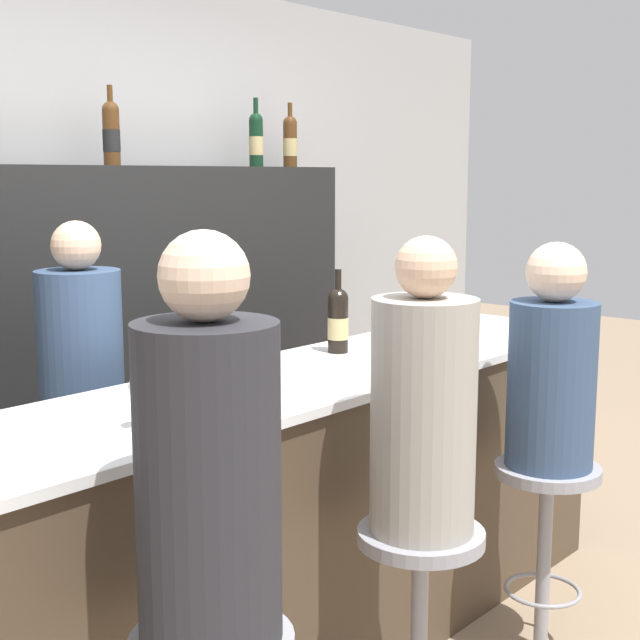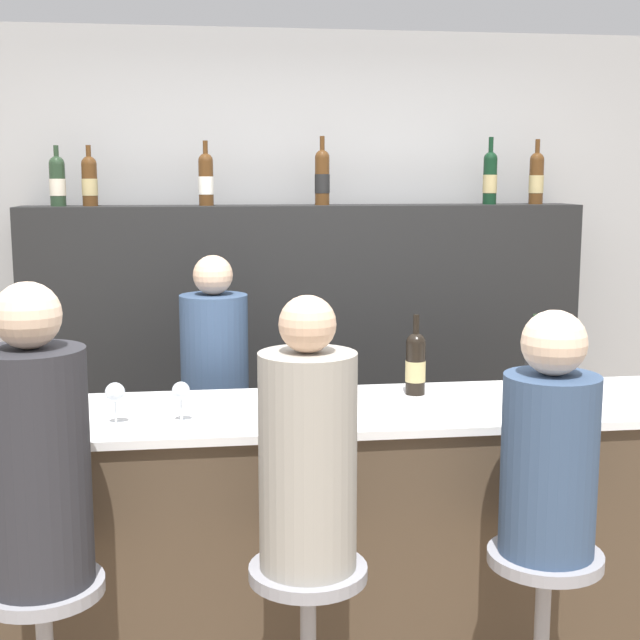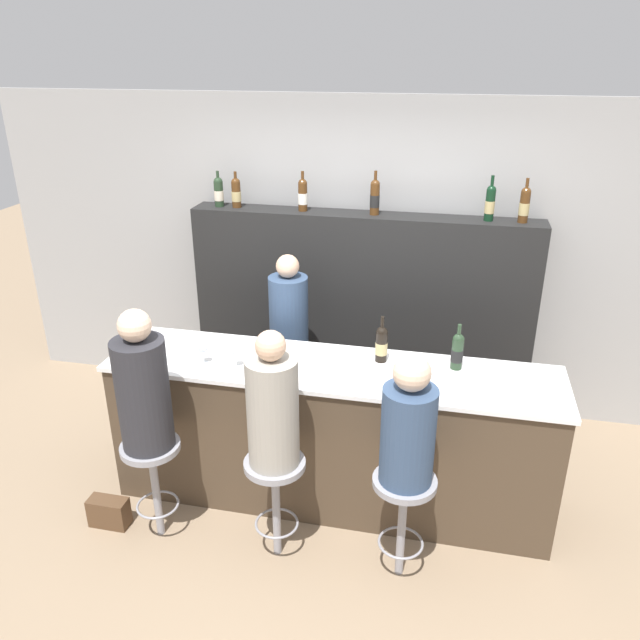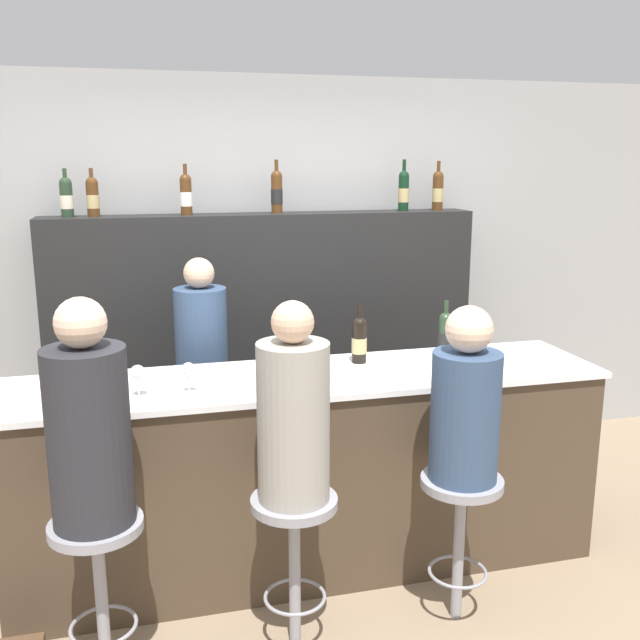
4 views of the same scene
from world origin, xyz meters
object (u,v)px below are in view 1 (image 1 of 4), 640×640
at_px(bartender, 85,450).
at_px(bar_stool_middle, 420,580).
at_px(wine_bottle_counter_1, 414,306).
at_px(wine_bottle_backbar_4, 256,139).
at_px(guest_seated_middle, 423,405).
at_px(wine_bottle_counter_0, 338,320).
at_px(bar_stool_right, 546,507).
at_px(wine_bottle_backbar_3, 111,133).
at_px(wine_bottle_backbar_5, 290,141).
at_px(wine_glass_1, 206,376).
at_px(wine_glass_0, 141,390).
at_px(guest_seated_right, 552,369).
at_px(guest_seated_left, 208,465).

bearing_deg(bartender, bar_stool_middle, -78.88).
relative_size(wine_bottle_counter_1, bartender, 0.20).
distance_m(wine_bottle_backbar_4, guest_seated_middle, 2.31).
bearing_deg(guest_seated_middle, wine_bottle_counter_0, 55.63).
bearing_deg(bar_stool_right, guest_seated_middle, 180.00).
distance_m(wine_bottle_backbar_3, wine_bottle_backbar_5, 1.10).
height_order(wine_bottle_backbar_3, wine_glass_1, wine_bottle_backbar_3).
relative_size(wine_bottle_counter_1, bar_stool_right, 0.44).
xyz_separation_m(wine_bottle_counter_0, wine_glass_1, (-0.90, -0.28, -0.02)).
height_order(wine_bottle_counter_0, wine_glass_0, wine_bottle_counter_0).
height_order(wine_bottle_backbar_5, wine_glass_0, wine_bottle_backbar_5).
height_order(wine_bottle_backbar_4, wine_glass_0, wine_bottle_backbar_4).
bearing_deg(wine_bottle_counter_0, wine_bottle_backbar_5, 50.79).
xyz_separation_m(wine_glass_0, bartender, (0.35, 0.82, -0.42)).
bearing_deg(wine_glass_1, guest_seated_middle, -50.99).
height_order(guest_seated_middle, guest_seated_right, guest_seated_middle).
relative_size(wine_bottle_backbar_3, bar_stool_right, 0.48).
bearing_deg(bartender, wine_bottle_backbar_4, 21.24).
xyz_separation_m(wine_bottle_backbar_5, guest_seated_right, (-0.64, -1.84, -0.83)).
relative_size(wine_bottle_counter_0, wine_bottle_counter_1, 1.03).
distance_m(wine_bottle_counter_0, wine_bottle_backbar_5, 1.57).
bearing_deg(bartender, wine_bottle_counter_0, -34.89).
distance_m(wine_bottle_backbar_5, guest_seated_left, 2.96).
height_order(wine_bottle_backbar_3, wine_glass_0, wine_bottle_backbar_3).
xyz_separation_m(wine_bottle_backbar_3, bar_stool_right, (0.46, -1.84, -1.33)).
bearing_deg(wine_glass_0, wine_bottle_backbar_4, 37.77).
relative_size(bar_stool_middle, guest_seated_middle, 0.82).
height_order(wine_bottle_backbar_4, guest_seated_left, wine_bottle_backbar_4).
xyz_separation_m(guest_seated_middle, bar_stool_right, (0.76, 0.00, -0.52)).
bearing_deg(bar_stool_middle, guest_seated_middle, 0.00).
height_order(wine_bottle_backbar_3, wine_bottle_backbar_4, same).
bearing_deg(guest_seated_right, wine_bottle_backbar_4, 77.91).
bearing_deg(wine_bottle_backbar_3, guest_seated_right, -75.86).
distance_m(wine_glass_1, bar_stool_right, 1.37).
height_order(wine_bottle_backbar_4, guest_seated_right, wine_bottle_backbar_4).
xyz_separation_m(wine_bottle_counter_1, guest_seated_right, (-0.24, -0.75, -0.12)).
height_order(bar_stool_middle, bar_stool_right, same).
relative_size(bar_stool_middle, bartender, 0.45).
bearing_deg(wine_bottle_counter_1, wine_glass_0, -170.07).
bearing_deg(bartender, guest_seated_left, -112.67).
relative_size(wine_bottle_backbar_4, wine_glass_1, 2.35).
relative_size(wine_bottle_backbar_4, wine_glass_0, 2.28).
height_order(wine_glass_1, guest_seated_left, guest_seated_left).
bearing_deg(wine_glass_0, wine_glass_1, -0.00).
xyz_separation_m(wine_bottle_backbar_3, wine_glass_0, (-0.90, -1.36, -0.73)).
distance_m(wine_bottle_backbar_3, bar_stool_right, 2.31).
xyz_separation_m(wine_bottle_counter_1, bar_stool_middle, (-1.00, -0.75, -0.61)).
xyz_separation_m(wine_bottle_counter_0, bar_stool_right, (0.25, -0.75, -0.62)).
bearing_deg(bar_stool_middle, wine_glass_1, 129.01).
height_order(wine_bottle_backbar_5, bar_stool_middle, wine_bottle_backbar_5).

